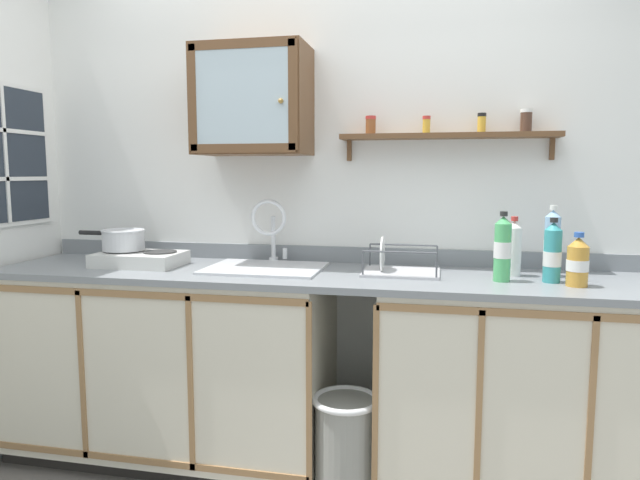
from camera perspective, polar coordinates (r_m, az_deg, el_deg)
back_wall at (r=2.89m, az=0.92°, el=4.64°), size 3.69×0.07×2.58m
lower_cabinet_run at (r=2.97m, az=-14.91°, el=-11.95°), size 1.60×0.64×0.93m
lower_cabinet_run_right at (r=2.70m, az=19.64°, el=-14.08°), size 1.23×0.64×0.93m
countertop at (r=2.60m, az=-0.55°, el=-3.57°), size 3.05×0.66×0.03m
backsplash at (r=2.89m, az=0.77°, el=-1.42°), size 3.05×0.02×0.08m
sink at (r=2.70m, az=-5.48°, el=-3.26°), size 0.54×0.47×0.45m
hot_plate_stove at (r=2.91m, az=-17.67°, el=-1.81°), size 0.40×0.28×0.07m
saucepan at (r=2.96m, az=-19.21°, el=0.08°), size 0.35×0.21×0.10m
bottle_water_blue_0 at (r=2.67m, az=22.30°, el=-0.40°), size 0.07×0.07×0.31m
bottle_detergent_teal_1 at (r=2.53m, az=22.35°, el=-1.27°), size 0.07×0.07×0.27m
bottle_opaque_white_2 at (r=2.63m, az=18.88°, el=-0.95°), size 0.07×0.07×0.26m
bottle_soda_green_3 at (r=2.48m, az=17.89°, el=-0.85°), size 0.07×0.07×0.29m
bottle_juice_amber_4 at (r=2.48m, az=24.50°, el=-2.05°), size 0.09×0.09×0.22m
dish_rack at (r=2.58m, az=7.89°, el=-2.89°), size 0.34×0.28×0.17m
wall_cabinet at (r=2.82m, az=-6.78°, el=13.74°), size 0.54×0.34×0.52m
spice_shelf at (r=2.75m, az=12.90°, el=10.34°), size 1.00×0.14×0.23m
window at (r=3.20m, az=-29.28°, el=7.50°), size 0.03×0.63×0.71m
trash_bin at (r=2.59m, az=2.61°, el=-20.05°), size 0.29×0.29×0.46m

